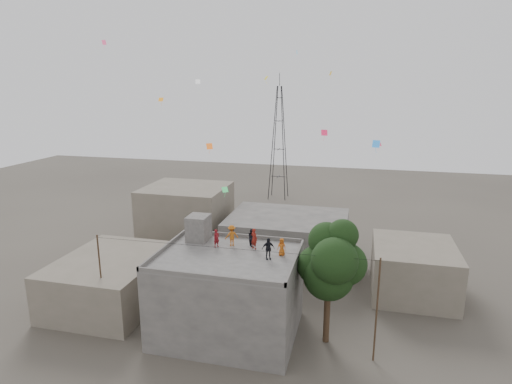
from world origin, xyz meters
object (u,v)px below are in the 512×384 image
(person_red_adult, at_px, (254,239))
(person_dark_adult, at_px, (268,249))
(stair_head_box, at_px, (199,228))
(tree, at_px, (332,262))
(transmission_tower, at_px, (279,143))

(person_red_adult, xyz_separation_m, person_dark_adult, (1.44, -1.70, -0.02))
(stair_head_box, bearing_deg, tree, -10.74)
(tree, height_order, person_red_adult, tree)
(tree, relative_size, transmission_tower, 0.45)
(person_dark_adult, bearing_deg, transmission_tower, 73.98)
(person_red_adult, bearing_deg, transmission_tower, -49.48)
(stair_head_box, height_order, person_dark_adult, stair_head_box)
(tree, bearing_deg, stair_head_box, 169.26)
(transmission_tower, height_order, person_dark_adult, transmission_tower)
(tree, distance_m, transmission_tower, 41.12)
(tree, xyz_separation_m, person_red_adult, (-5.84, 1.23, 0.79))
(stair_head_box, bearing_deg, person_dark_adult, -21.88)
(stair_head_box, relative_size, person_dark_adult, 1.28)
(person_red_adult, height_order, person_dark_adult, person_red_adult)
(stair_head_box, distance_m, tree, 10.80)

